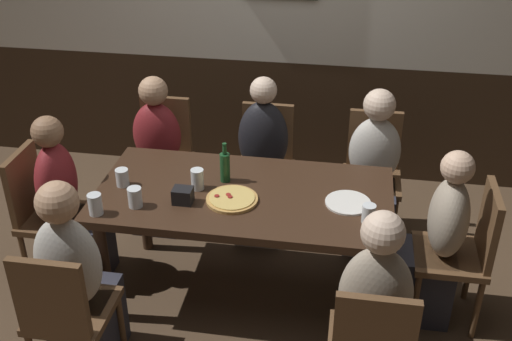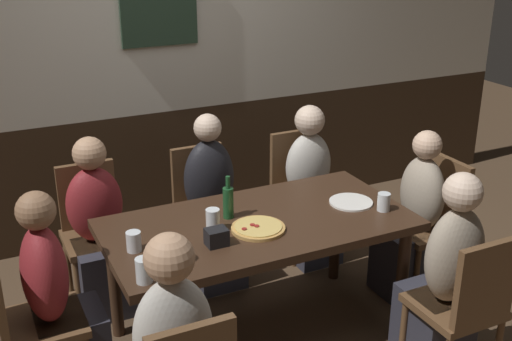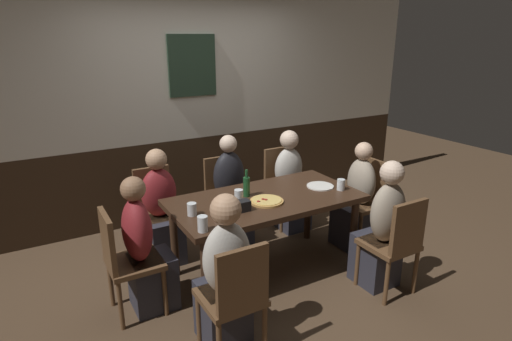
{
  "view_description": "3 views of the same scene",
  "coord_description": "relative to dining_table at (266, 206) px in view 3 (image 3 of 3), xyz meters",
  "views": [
    {
      "loc": [
        0.56,
        -3.0,
        2.63
      ],
      "look_at": [
        0.08,
        -0.08,
        0.94
      ],
      "focal_mm": 43.89,
      "sensor_mm": 36.0,
      "label": 1
    },
    {
      "loc": [
        -1.39,
        -2.85,
        2.28
      ],
      "look_at": [
        0.02,
        0.06,
        1.01
      ],
      "focal_mm": 44.61,
      "sensor_mm": 36.0,
      "label": 2
    },
    {
      "loc": [
        -1.81,
        -2.96,
        2.12
      ],
      "look_at": [
        -0.12,
        -0.04,
        1.02
      ],
      "focal_mm": 29.42,
      "sensor_mm": 36.0,
      "label": 3
    }
  ],
  "objects": [
    {
      "name": "pint_glass_amber",
      "position": [
        0.71,
        -0.19,
        0.13
      ],
      "size": [
        0.07,
        0.07,
        0.1
      ],
      "color": "silver",
      "rests_on": "dining_table"
    },
    {
      "name": "beer_bottle_green",
      "position": [
        -0.13,
        0.11,
        0.18
      ],
      "size": [
        0.06,
        0.06,
        0.25
      ],
      "color": "#194723",
      "rests_on": "dining_table"
    },
    {
      "name": "chair_left_far",
      "position": [
        -0.75,
        0.85,
        -0.16
      ],
      "size": [
        0.4,
        0.4,
        0.88
      ],
      "color": "brown",
      "rests_on": "ground_plane"
    },
    {
      "name": "beer_glass_half",
      "position": [
        -0.27,
        0.0,
        0.14
      ],
      "size": [
        0.08,
        0.08,
        0.12
      ],
      "color": "silver",
      "rests_on": "dining_table"
    },
    {
      "name": "person_head_west",
      "position": [
        -1.1,
        0.0,
        -0.18
      ],
      "size": [
        0.37,
        0.34,
        1.13
      ],
      "color": "#2D2D38",
      "rests_on": "ground_plane"
    },
    {
      "name": "chair_head_east",
      "position": [
        1.26,
        0.0,
        -0.16
      ],
      "size": [
        0.4,
        0.4,
        0.88
      ],
      "color": "brown",
      "rests_on": "ground_plane"
    },
    {
      "name": "chair_head_west",
      "position": [
        -1.26,
        0.0,
        -0.16
      ],
      "size": [
        0.4,
        0.4,
        0.88
      ],
      "color": "brown",
      "rests_on": "ground_plane"
    },
    {
      "name": "chair_right_near",
      "position": [
        0.75,
        -0.85,
        -0.16
      ],
      "size": [
        0.4,
        0.4,
        0.88
      ],
      "color": "brown",
      "rests_on": "ground_plane"
    },
    {
      "name": "condiment_caddy",
      "position": [
        -0.32,
        -0.16,
        0.13
      ],
      "size": [
        0.11,
        0.09,
        0.09
      ],
      "primitive_type": "cube",
      "color": "black",
      "rests_on": "dining_table"
    },
    {
      "name": "pint_glass_stout",
      "position": [
        -0.71,
        -0.03,
        0.13
      ],
      "size": [
        0.08,
        0.08,
        0.1
      ],
      "color": "silver",
      "rests_on": "dining_table"
    },
    {
      "name": "person_head_east",
      "position": [
        1.1,
        0.0,
        -0.2
      ],
      "size": [
        0.37,
        0.34,
        1.1
      ],
      "color": "#2D2D38",
      "rests_on": "ground_plane"
    },
    {
      "name": "person_right_near",
      "position": [
        0.75,
        -0.69,
        -0.17
      ],
      "size": [
        0.34,
        0.37,
        1.16
      ],
      "color": "#2D2D38",
      "rests_on": "ground_plane"
    },
    {
      "name": "person_left_near",
      "position": [
        -0.75,
        -0.69,
        -0.16
      ],
      "size": [
        0.34,
        0.37,
        1.16
      ],
      "color": "#2D2D38",
      "rests_on": "ground_plane"
    },
    {
      "name": "ground_plane",
      "position": [
        0.0,
        0.0,
        -0.66
      ],
      "size": [
        12.0,
        12.0,
        0.0
      ],
      "primitive_type": "plane",
      "color": "#4C3826"
    },
    {
      "name": "chair_left_near",
      "position": [
        -0.75,
        -0.85,
        -0.16
      ],
      "size": [
        0.4,
        0.4,
        0.88
      ],
      "color": "brown",
      "rests_on": "ground_plane"
    },
    {
      "name": "pizza",
      "position": [
        -0.05,
        -0.1,
        0.09
      ],
      "size": [
        0.29,
        0.29,
        0.03
      ],
      "color": "tan",
      "rests_on": "dining_table"
    },
    {
      "name": "wall_back",
      "position": [
        -0.0,
        1.65,
        0.65
      ],
      "size": [
        6.4,
        0.13,
        2.6
      ],
      "color": "#332316",
      "rests_on": "ground_plane"
    },
    {
      "name": "plate_white_large",
      "position": [
        0.59,
        -0.02,
        0.09
      ],
      "size": [
        0.26,
        0.26,
        0.01
      ],
      "primitive_type": "cylinder",
      "color": "white",
      "rests_on": "dining_table"
    },
    {
      "name": "highball_clear",
      "position": [
        -0.56,
        -0.24,
        0.13
      ],
      "size": [
        0.08,
        0.08,
        0.11
      ],
      "color": "silver",
      "rests_on": "dining_table"
    },
    {
      "name": "person_mid_far",
      "position": [
        -0.0,
        0.69,
        -0.17
      ],
      "size": [
        0.34,
        0.37,
        1.16
      ],
      "color": "#2D2D38",
      "rests_on": "ground_plane"
    },
    {
      "name": "person_right_far",
      "position": [
        0.75,
        0.69,
        -0.18
      ],
      "size": [
        0.34,
        0.37,
        1.13
      ],
      "color": "#2D2D38",
      "rests_on": "ground_plane"
    },
    {
      "name": "tumbler_short",
      "position": [
        -0.75,
        -0.34,
        0.13
      ],
      "size": [
        0.08,
        0.08,
        0.12
      ],
      "color": "silver",
      "rests_on": "dining_table"
    },
    {
      "name": "dining_table",
      "position": [
        0.0,
        0.0,
        0.0
      ],
      "size": [
        1.7,
        0.87,
        0.74
      ],
      "color": "#382316",
      "rests_on": "ground_plane"
    },
    {
      "name": "person_left_far",
      "position": [
        -0.75,
        0.69,
        -0.19
      ],
      "size": [
        0.34,
        0.37,
        1.12
      ],
      "color": "#2D2D38",
      "rests_on": "ground_plane"
    },
    {
      "name": "chair_mid_far",
      "position": [
        0.0,
        0.85,
        -0.16
      ],
      "size": [
        0.4,
        0.4,
        0.88
      ],
      "color": "brown",
      "rests_on": "ground_plane"
    },
    {
      "name": "chair_right_far",
      "position": [
        0.75,
        0.85,
        -0.16
      ],
      "size": [
        0.4,
        0.4,
        0.88
      ],
      "color": "brown",
      "rests_on": "ground_plane"
    }
  ]
}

